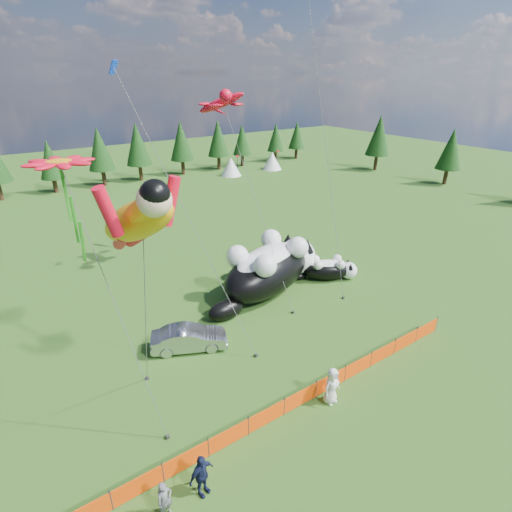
{
  "coord_description": "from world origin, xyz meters",
  "views": [
    {
      "loc": [
        -9.98,
        -13.83,
        14.73
      ],
      "look_at": [
        2.19,
        4.0,
        4.81
      ],
      "focal_mm": 28.0,
      "sensor_mm": 36.0,
      "label": 1
    }
  ],
  "objects": [
    {
      "name": "tree_line",
      "position": [
        0.0,
        45.0,
        4.0
      ],
      "size": [
        90.0,
        4.0,
        8.0
      ],
      "primitive_type": null,
      "color": "black",
      "rests_on": "ground"
    },
    {
      "name": "gecko_kite",
      "position": [
        5.78,
        13.87,
        12.71
      ],
      "size": [
        5.39,
        13.66,
        16.24
      ],
      "color": "red",
      "rests_on": "ground"
    },
    {
      "name": "safety_fence",
      "position": [
        0.0,
        -3.0,
        0.5
      ],
      "size": [
        22.06,
        0.06,
        1.1
      ],
      "color": "#262626",
      "rests_on": "ground"
    },
    {
      "name": "spectator_a",
      "position": [
        -7.43,
        -4.28,
        0.81
      ],
      "size": [
        0.65,
        0.48,
        1.62
      ],
      "primitive_type": "imported",
      "rotation": [
        0.0,
        0.0,
        0.17
      ],
      "color": "slate",
      "rests_on": "ground"
    },
    {
      "name": "festival_tents",
      "position": [
        11.0,
        40.0,
        1.4
      ],
      "size": [
        50.0,
        3.2,
        2.8
      ],
      "primitive_type": null,
      "color": "white",
      "rests_on": "ground"
    },
    {
      "name": "car",
      "position": [
        -2.46,
        4.09,
        0.72
      ],
      "size": [
        4.6,
        3.18,
        1.44
      ],
      "primitive_type": "imported",
      "rotation": [
        0.0,
        0.0,
        1.15
      ],
      "color": "#B3B2B7",
      "rests_on": "ground"
    },
    {
      "name": "flower_kite",
      "position": [
        -7.69,
        2.03,
        11.65
      ],
      "size": [
        3.36,
        4.92,
        12.2
      ],
      "color": "red",
      "rests_on": "ground"
    },
    {
      "name": "spectator_c",
      "position": [
        -5.95,
        -4.28,
        0.97
      ],
      "size": [
        1.24,
        0.83,
        1.94
      ],
      "primitive_type": "imported",
      "rotation": [
        0.0,
        0.0,
        0.23
      ],
      "color": "#141B39",
      "rests_on": "ground"
    },
    {
      "name": "diamond_kite_a",
      "position": [
        -3.49,
        6.86,
        13.95
      ],
      "size": [
        4.57,
        6.46,
        16.52
      ],
      "color": "#0D35CA",
      "rests_on": "ground"
    },
    {
      "name": "cat_small",
      "position": [
        10.42,
        5.91,
        0.86
      ],
      "size": [
        4.53,
        3.42,
        1.81
      ],
      "rotation": [
        0.0,
        0.0,
        -0.54
      ],
      "color": "black",
      "rests_on": "ground"
    },
    {
      "name": "spectator_e",
      "position": [
        1.42,
        -3.62,
        0.99
      ],
      "size": [
        1.02,
        0.71,
        1.98
      ],
      "primitive_type": "imported",
      "rotation": [
        0.0,
        0.0,
        0.09
      ],
      "color": "white",
      "rests_on": "ground"
    },
    {
      "name": "superhero_kite",
      "position": [
        -6.18,
        -1.26,
        10.27
      ],
      "size": [
        5.08,
        6.96,
        12.57
      ],
      "color": "#F3A10C",
      "rests_on": "ground"
    },
    {
      "name": "cat_large",
      "position": [
        5.63,
        7.06,
        1.91
      ],
      "size": [
        10.86,
        6.16,
        4.01
      ],
      "rotation": [
        0.0,
        0.0,
        0.3
      ],
      "color": "black",
      "rests_on": "ground"
    },
    {
      "name": "ground",
      "position": [
        0.0,
        0.0,
        0.0
      ],
      "size": [
        160.0,
        160.0,
        0.0
      ],
      "primitive_type": "plane",
      "color": "#0E380A",
      "rests_on": "ground"
    }
  ]
}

